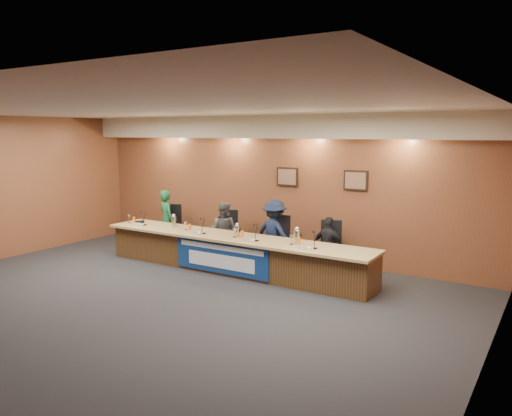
% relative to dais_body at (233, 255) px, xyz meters
% --- Properties ---
extents(floor, '(10.00, 10.00, 0.00)m').
position_rel_dais_body_xyz_m(floor, '(0.00, -2.40, -0.35)').
color(floor, black).
rests_on(floor, ground).
extents(ceiling, '(10.00, 8.00, 0.04)m').
position_rel_dais_body_xyz_m(ceiling, '(0.00, -2.40, 2.85)').
color(ceiling, silver).
rests_on(ceiling, wall_back).
extents(wall_back, '(10.00, 0.04, 3.20)m').
position_rel_dais_body_xyz_m(wall_back, '(0.00, 1.60, 1.25)').
color(wall_back, brown).
rests_on(wall_back, floor).
extents(wall_right, '(0.04, 8.00, 3.20)m').
position_rel_dais_body_xyz_m(wall_right, '(5.00, -2.40, 1.25)').
color(wall_right, brown).
rests_on(wall_right, floor).
extents(soffit, '(10.00, 0.50, 0.50)m').
position_rel_dais_body_xyz_m(soffit, '(0.00, 1.35, 2.60)').
color(soffit, beige).
rests_on(soffit, wall_back).
extents(dais_body, '(6.00, 0.80, 0.70)m').
position_rel_dais_body_xyz_m(dais_body, '(0.00, 0.00, 0.00)').
color(dais_body, '#4B3017').
rests_on(dais_body, floor).
extents(dais_top, '(6.10, 0.95, 0.05)m').
position_rel_dais_body_xyz_m(dais_top, '(0.00, -0.05, 0.38)').
color(dais_top, '#A58A55').
rests_on(dais_top, dais_body).
extents(banner, '(2.20, 0.02, 0.65)m').
position_rel_dais_body_xyz_m(banner, '(0.00, -0.41, 0.03)').
color(banner, navy).
rests_on(banner, dais_body).
extents(banner_text_upper, '(2.00, 0.01, 0.10)m').
position_rel_dais_body_xyz_m(banner_text_upper, '(0.00, -0.43, 0.23)').
color(banner_text_upper, silver).
rests_on(banner_text_upper, banner).
extents(banner_text_lower, '(1.60, 0.01, 0.28)m').
position_rel_dais_body_xyz_m(banner_text_lower, '(0.00, -0.43, -0.05)').
color(banner_text_lower, silver).
rests_on(banner_text_lower, banner).
extents(wall_photo_left, '(0.52, 0.04, 0.42)m').
position_rel_dais_body_xyz_m(wall_photo_left, '(0.40, 1.57, 1.50)').
color(wall_photo_left, black).
rests_on(wall_photo_left, wall_back).
extents(wall_photo_right, '(0.52, 0.04, 0.42)m').
position_rel_dais_body_xyz_m(wall_photo_right, '(2.00, 1.57, 1.50)').
color(wall_photo_right, black).
rests_on(wall_photo_right, wall_back).
extents(panelist_a, '(0.63, 0.54, 1.46)m').
position_rel_dais_body_xyz_m(panelist_a, '(-2.47, 0.75, 0.38)').
color(panelist_a, '#14532B').
rests_on(panelist_a, floor).
extents(panelist_b, '(0.70, 0.59, 1.29)m').
position_rel_dais_body_xyz_m(panelist_b, '(-0.77, 0.75, 0.30)').
color(panelist_b, '#494A4E').
rests_on(panelist_b, floor).
extents(panelist_c, '(1.01, 0.69, 1.44)m').
position_rel_dais_body_xyz_m(panelist_c, '(0.55, 0.75, 0.37)').
color(panelist_c, '#0F1932').
rests_on(panelist_c, floor).
extents(panelist_d, '(0.71, 0.33, 1.19)m').
position_rel_dais_body_xyz_m(panelist_d, '(1.79, 0.75, 0.24)').
color(panelist_d, black).
rests_on(panelist_d, floor).
extents(office_chair_a, '(0.60, 0.60, 0.08)m').
position_rel_dais_body_xyz_m(office_chair_a, '(-2.47, 0.85, 0.13)').
color(office_chair_a, black).
rests_on(office_chair_a, floor).
extents(office_chair_b, '(0.61, 0.61, 0.08)m').
position_rel_dais_body_xyz_m(office_chair_b, '(-0.77, 0.85, 0.13)').
color(office_chair_b, black).
rests_on(office_chair_b, floor).
extents(office_chair_c, '(0.52, 0.52, 0.08)m').
position_rel_dais_body_xyz_m(office_chair_c, '(0.55, 0.85, 0.13)').
color(office_chair_c, black).
rests_on(office_chair_c, floor).
extents(office_chair_d, '(0.62, 0.62, 0.08)m').
position_rel_dais_body_xyz_m(office_chair_d, '(1.79, 0.85, 0.13)').
color(office_chair_d, black).
rests_on(office_chair_d, floor).
extents(nameplate_a, '(0.24, 0.08, 0.10)m').
position_rel_dais_body_xyz_m(nameplate_a, '(-2.44, -0.27, 0.45)').
color(nameplate_a, white).
rests_on(nameplate_a, dais_top).
extents(microphone_a, '(0.07, 0.07, 0.02)m').
position_rel_dais_body_xyz_m(microphone_a, '(-2.32, -0.13, 0.41)').
color(microphone_a, black).
rests_on(microphone_a, dais_top).
extents(juice_glass_a, '(0.06, 0.06, 0.15)m').
position_rel_dais_body_xyz_m(juice_glass_a, '(-2.71, -0.09, 0.47)').
color(juice_glass_a, orange).
rests_on(juice_glass_a, dais_top).
extents(water_glass_a, '(0.08, 0.08, 0.18)m').
position_rel_dais_body_xyz_m(water_glass_a, '(-2.88, -0.07, 0.49)').
color(water_glass_a, silver).
rests_on(water_glass_a, dais_top).
extents(nameplate_b, '(0.24, 0.08, 0.10)m').
position_rel_dais_body_xyz_m(nameplate_b, '(-0.76, -0.31, 0.45)').
color(nameplate_b, white).
rests_on(nameplate_b, dais_top).
extents(microphone_b, '(0.07, 0.07, 0.02)m').
position_rel_dais_body_xyz_m(microphone_b, '(-0.61, -0.17, 0.41)').
color(microphone_b, black).
rests_on(microphone_b, dais_top).
extents(juice_glass_b, '(0.06, 0.06, 0.15)m').
position_rel_dais_body_xyz_m(juice_glass_b, '(-1.05, -0.09, 0.47)').
color(juice_glass_b, orange).
rests_on(juice_glass_b, dais_top).
extents(water_glass_b, '(0.08, 0.08, 0.18)m').
position_rel_dais_body_xyz_m(water_glass_b, '(-1.19, -0.06, 0.49)').
color(water_glass_b, silver).
rests_on(water_glass_b, dais_top).
extents(nameplate_c, '(0.24, 0.08, 0.10)m').
position_rel_dais_body_xyz_m(nameplate_c, '(0.58, -0.32, 0.45)').
color(nameplate_c, white).
rests_on(nameplate_c, dais_top).
extents(microphone_c, '(0.07, 0.07, 0.02)m').
position_rel_dais_body_xyz_m(microphone_c, '(0.70, -0.18, 0.41)').
color(microphone_c, black).
rests_on(microphone_c, dais_top).
extents(juice_glass_c, '(0.06, 0.06, 0.15)m').
position_rel_dais_body_xyz_m(juice_glass_c, '(0.30, -0.10, 0.47)').
color(juice_glass_c, orange).
rests_on(juice_glass_c, dais_top).
extents(water_glass_c, '(0.08, 0.08, 0.18)m').
position_rel_dais_body_xyz_m(water_glass_c, '(0.13, -0.14, 0.49)').
color(water_glass_c, silver).
rests_on(water_glass_c, dais_top).
extents(nameplate_d, '(0.24, 0.08, 0.10)m').
position_rel_dais_body_xyz_m(nameplate_d, '(1.76, -0.34, 0.45)').
color(nameplate_d, white).
rests_on(nameplate_d, dais_top).
extents(microphone_d, '(0.07, 0.07, 0.02)m').
position_rel_dais_body_xyz_m(microphone_d, '(1.94, -0.17, 0.41)').
color(microphone_d, black).
rests_on(microphone_d, dais_top).
extents(juice_glass_d, '(0.06, 0.06, 0.15)m').
position_rel_dais_body_xyz_m(juice_glass_d, '(1.55, -0.07, 0.47)').
color(juice_glass_d, orange).
rests_on(juice_glass_d, dais_top).
extents(water_glass_d, '(0.08, 0.08, 0.18)m').
position_rel_dais_body_xyz_m(water_glass_d, '(1.41, -0.11, 0.49)').
color(water_glass_d, silver).
rests_on(water_glass_d, dais_top).
extents(carafe_left, '(0.11, 0.11, 0.25)m').
position_rel_dais_body_xyz_m(carafe_left, '(-1.58, 0.01, 0.52)').
color(carafe_left, silver).
rests_on(carafe_left, dais_top).
extents(carafe_mid, '(0.11, 0.11, 0.23)m').
position_rel_dais_body_xyz_m(carafe_mid, '(0.15, -0.06, 0.51)').
color(carafe_mid, silver).
rests_on(carafe_mid, dais_top).
extents(carafe_right, '(0.13, 0.13, 0.26)m').
position_rel_dais_body_xyz_m(carafe_right, '(1.46, 0.02, 0.53)').
color(carafe_right, silver).
rests_on(carafe_right, dais_top).
extents(speakerphone, '(0.32, 0.32, 0.05)m').
position_rel_dais_body_xyz_m(speakerphone, '(-2.61, -0.02, 0.43)').
color(speakerphone, black).
rests_on(speakerphone, dais_top).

